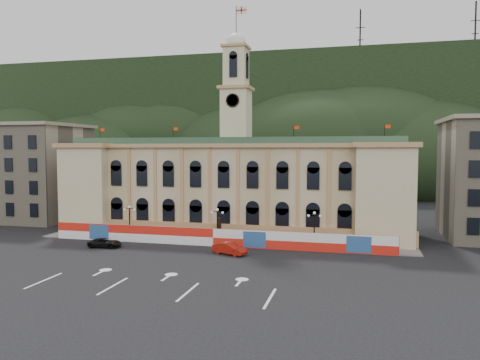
% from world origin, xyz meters
% --- Properties ---
extents(ground, '(260.00, 260.00, 0.00)m').
position_xyz_m(ground, '(0.00, 0.00, 0.00)').
color(ground, black).
rests_on(ground, ground).
extents(lane_markings, '(26.00, 10.00, 0.02)m').
position_xyz_m(lane_markings, '(0.00, -5.00, 0.00)').
color(lane_markings, white).
rests_on(lane_markings, ground).
extents(hill_ridge, '(230.00, 80.00, 64.00)m').
position_xyz_m(hill_ridge, '(0.03, 121.99, 19.48)').
color(hill_ridge, black).
rests_on(hill_ridge, ground).
extents(city_hall, '(56.20, 17.60, 37.10)m').
position_xyz_m(city_hall, '(0.00, 27.63, 7.85)').
color(city_hall, beige).
rests_on(city_hall, ground).
extents(side_building_left, '(21.00, 17.00, 18.60)m').
position_xyz_m(side_building_left, '(-43.00, 30.93, 9.33)').
color(side_building_left, tan).
rests_on(side_building_left, ground).
extents(hoarding_fence, '(50.00, 0.44, 2.50)m').
position_xyz_m(hoarding_fence, '(0.06, 15.07, 1.25)').
color(hoarding_fence, red).
rests_on(hoarding_fence, ground).
extents(pavement, '(56.00, 5.50, 0.16)m').
position_xyz_m(pavement, '(0.00, 17.75, 0.08)').
color(pavement, slate).
rests_on(pavement, ground).
extents(statue, '(1.40, 1.40, 3.72)m').
position_xyz_m(statue, '(0.00, 18.00, 1.19)').
color(statue, '#595651').
rests_on(statue, ground).
extents(lamp_left, '(1.96, 0.44, 5.15)m').
position_xyz_m(lamp_left, '(-14.00, 17.00, 3.07)').
color(lamp_left, black).
rests_on(lamp_left, ground).
extents(lamp_center, '(1.96, 0.44, 5.15)m').
position_xyz_m(lamp_center, '(0.00, 17.00, 3.07)').
color(lamp_center, black).
rests_on(lamp_center, ground).
extents(lamp_right, '(1.96, 0.44, 5.15)m').
position_xyz_m(lamp_right, '(14.00, 17.00, 3.07)').
color(lamp_right, black).
rests_on(lamp_right, ground).
extents(red_sedan, '(4.79, 5.80, 1.55)m').
position_xyz_m(red_sedan, '(3.63, 10.57, 0.78)').
color(red_sedan, '#A0160B').
rests_on(red_sedan, ground).
extents(black_suv, '(3.33, 5.19, 1.29)m').
position_xyz_m(black_suv, '(-14.49, 10.56, 0.64)').
color(black_suv, black).
rests_on(black_suv, ground).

